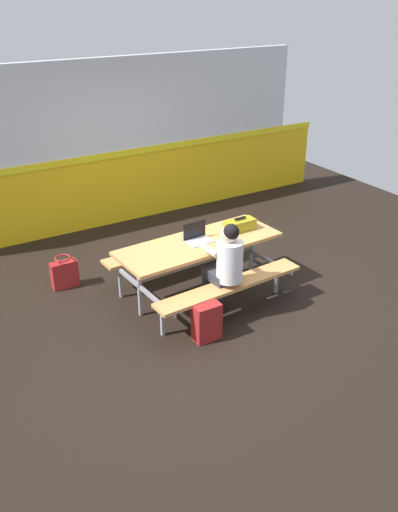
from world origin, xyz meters
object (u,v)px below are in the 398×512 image
at_px(tote_bag_bright, 65,274).
at_px(toolbox_grey, 240,225).
at_px(picnic_table_main, 199,254).
at_px(laptop_silver, 198,237).
at_px(backpack_dark, 206,322).
at_px(student_nearer, 225,262).

bearing_deg(tote_bag_bright, toolbox_grey, -27.37).
bearing_deg(toolbox_grey, picnic_table_main, -176.68).
distance_m(laptop_silver, toolbox_grey, 0.63).
bearing_deg(backpack_dark, tote_bag_bright, 116.29).
relative_size(laptop_silver, tote_bag_bright, 0.77).
xyz_separation_m(laptop_silver, tote_bag_bright, (-1.39, 1.04, -0.59)).
xyz_separation_m(toolbox_grey, tote_bag_bright, (-2.01, 1.04, -0.62)).
bearing_deg(toolbox_grey, tote_bag_bright, 152.63).
distance_m(picnic_table_main, tote_bag_bright, 1.80).
relative_size(picnic_table_main, toolbox_grey, 5.22).
distance_m(student_nearer, backpack_dark, 0.73).
bearing_deg(backpack_dark, toolbox_grey, 40.41).
xyz_separation_m(picnic_table_main, tote_bag_bright, (-1.38, 1.08, -0.38)).
bearing_deg(student_nearer, laptop_silver, 91.25).
relative_size(student_nearer, laptop_silver, 3.63).
xyz_separation_m(student_nearer, laptop_silver, (-0.01, 0.59, 0.08)).
bearing_deg(laptop_silver, backpack_dark, -115.51).
bearing_deg(tote_bag_bright, laptop_silver, -36.88).
bearing_deg(tote_bag_bright, student_nearer, -49.42).
bearing_deg(toolbox_grey, student_nearer, -135.94).
bearing_deg(backpack_dark, laptop_silver, 64.49).
bearing_deg(student_nearer, toolbox_grey, 44.06).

